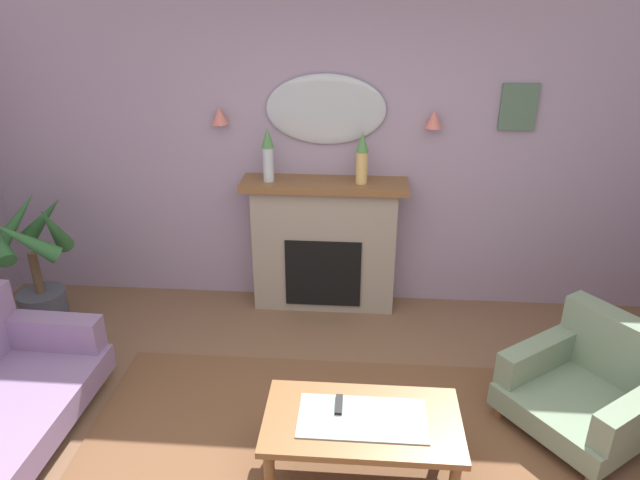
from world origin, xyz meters
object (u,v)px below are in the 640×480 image
at_px(fireplace, 324,247).
at_px(coffee_table, 362,426).
at_px(wall_mirror, 326,110).
at_px(wall_sconce_left, 220,116).
at_px(framed_picture, 518,107).
at_px(tv_remote, 339,405).
at_px(wall_sconce_right, 434,119).
at_px(mantel_vase_right, 268,153).
at_px(armchair_by_coffee_table, 593,385).
at_px(potted_plant_corner_palm, 35,268).
at_px(mantel_vase_centre, 362,157).

xyz_separation_m(fireplace, coffee_table, (0.35, -1.95, -0.19)).
xyz_separation_m(wall_mirror, wall_sconce_left, (-0.85, -0.05, -0.05)).
distance_m(wall_mirror, wall_sconce_left, 0.85).
relative_size(framed_picture, tv_remote, 2.25).
xyz_separation_m(wall_mirror, wall_sconce_right, (0.85, -0.05, -0.05)).
relative_size(wall_sconce_right, coffee_table, 0.13).
distance_m(mantel_vase_right, tv_remote, 2.16).
bearing_deg(armchair_by_coffee_table, potted_plant_corner_palm, 168.28).
bearing_deg(wall_sconce_left, tv_remote, -61.40).
bearing_deg(coffee_table, wall_mirror, 99.44).
bearing_deg(fireplace, potted_plant_corner_palm, -167.06).
bearing_deg(potted_plant_corner_palm, fireplace, 12.94).
xyz_separation_m(fireplace, tv_remote, (0.21, -1.86, -0.12)).
bearing_deg(potted_plant_corner_palm, wall_mirror, 16.26).
relative_size(armchair_by_coffee_table, potted_plant_corner_palm, 0.99).
xyz_separation_m(coffee_table, armchair_by_coffee_table, (1.46, 0.57, -0.08)).
relative_size(mantel_vase_right, wall_mirror, 0.46).
relative_size(framed_picture, coffee_table, 0.33).
height_order(wall_sconce_left, coffee_table, wall_sconce_left).
bearing_deg(framed_picture, wall_sconce_left, -178.54).
height_order(wall_mirror, tv_remote, wall_mirror).
xyz_separation_m(wall_mirror, armchair_by_coffee_table, (1.81, -1.52, -1.40)).
xyz_separation_m(mantel_vase_centre, potted_plant_corner_palm, (-2.59, -0.50, -0.83)).
height_order(mantel_vase_right, wall_mirror, wall_mirror).
distance_m(mantel_vase_centre, wall_sconce_right, 0.63).
bearing_deg(mantel_vase_centre, tv_remote, -92.70).
relative_size(mantel_vase_centre, tv_remote, 2.62).
bearing_deg(potted_plant_corner_palm, framed_picture, 10.13).
height_order(mantel_vase_centre, wall_sconce_right, wall_sconce_right).
bearing_deg(potted_plant_corner_palm, wall_sconce_left, 23.24).
bearing_deg(mantel_vase_right, armchair_by_coffee_table, -30.78).
distance_m(coffee_table, tv_remote, 0.17).
height_order(fireplace, tv_remote, fireplace).
bearing_deg(mantel_vase_right, tv_remote, -70.08).
bearing_deg(tv_remote, wall_sconce_left, 118.60).
relative_size(wall_sconce_right, framed_picture, 0.39).
height_order(wall_sconce_right, armchair_by_coffee_table, wall_sconce_right).
xyz_separation_m(mantel_vase_right, tv_remote, (0.66, -1.83, -0.94)).
height_order(framed_picture, tv_remote, framed_picture).
distance_m(wall_sconce_left, wall_sconce_right, 1.70).
relative_size(wall_sconce_left, wall_sconce_right, 1.00).
distance_m(mantel_vase_centre, wall_mirror, 0.48).
relative_size(wall_sconce_right, tv_remote, 0.88).
height_order(mantel_vase_centre, tv_remote, mantel_vase_centre).
xyz_separation_m(mantel_vase_right, framed_picture, (1.95, 0.18, 0.36)).
bearing_deg(wall_sconce_right, tv_remote, -108.07).
bearing_deg(wall_sconce_right, framed_picture, 5.27).
bearing_deg(wall_mirror, armchair_by_coffee_table, -39.94).
distance_m(fireplace, wall_sconce_left, 1.38).
height_order(wall_sconce_left, armchair_by_coffee_table, wall_sconce_left).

